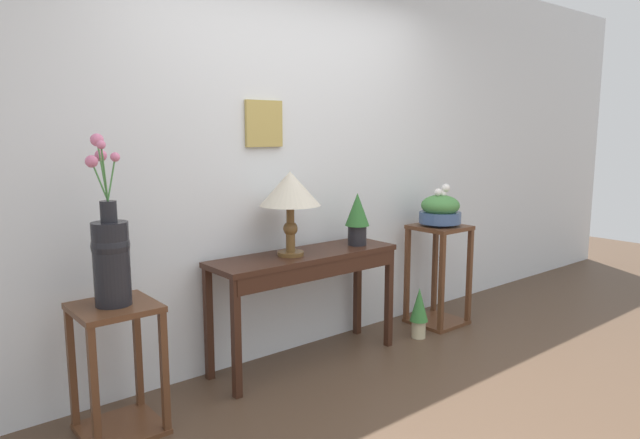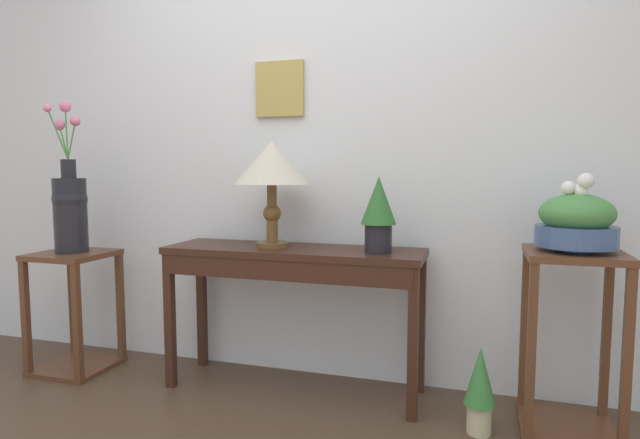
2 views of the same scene
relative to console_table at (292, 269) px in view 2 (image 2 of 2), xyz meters
The scene contains 9 objects.
back_wall_with_art 0.82m from the console_table, 83.68° to the left, with size 9.00×0.13×2.80m.
console_table is the anchor object (origin of this frame).
table_lamp 0.53m from the console_table, 168.39° to the left, with size 0.39×0.39×0.54m.
potted_plant_on_console 0.54m from the console_table, ahead, with size 0.17×0.17×0.37m.
pedestal_stand_left 1.33m from the console_table, behind, with size 0.39×0.39×0.68m.
flower_vase_tall_left 1.33m from the console_table, behind, with size 0.19×0.20×0.84m.
pedestal_stand_right 1.31m from the console_table, ahead, with size 0.39×0.39×0.80m.
planter_bowl_wide_right 1.32m from the console_table, ahead, with size 0.33×0.33×0.33m.
potted_plant_floor 1.03m from the console_table, 10.63° to the right, with size 0.14×0.14×0.39m.
Camera 2 is at (0.86, -1.22, 1.14)m, focal length 29.07 mm.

